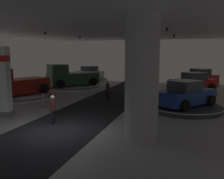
# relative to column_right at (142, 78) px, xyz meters

# --- Properties ---
(ground) EXTENTS (24.00, 44.00, 0.06)m
(ground) POSITION_rel_column_right_xyz_m (-4.24, -0.21, -2.77)
(ground) COLOR #B2B2B7
(ceiling_with_spotlights) EXTENTS (24.00, 44.00, 0.39)m
(ceiling_with_spotlights) POSITION_rel_column_right_xyz_m (-4.24, -0.21, 2.80)
(ceiling_with_spotlights) COLOR silver
(column_right) EXTENTS (1.50, 1.50, 5.50)m
(column_right) POSITION_rel_column_right_xyz_m (0.00, 0.00, 0.00)
(column_right) COLOR #ADADB2
(column_right) RESTS_ON ground
(brand_sign_pylon) EXTENTS (1.35, 0.85, 4.21)m
(brand_sign_pylon) POSITION_rel_column_right_xyz_m (-8.77, 1.31, -0.58)
(brand_sign_pylon) COLOR slate
(brand_sign_pylon) RESTS_ON ground
(display_platform_deep_left) EXTENTS (5.16, 5.16, 0.32)m
(display_platform_deep_left) POSITION_rel_column_right_xyz_m (-11.38, 21.04, -2.57)
(display_platform_deep_left) COLOR silver
(display_platform_deep_left) RESTS_ON ground
(display_car_deep_left) EXTENTS (4.57, 3.44, 1.71)m
(display_car_deep_left) POSITION_rel_column_right_xyz_m (-11.35, 21.02, -1.67)
(display_car_deep_left) COLOR silver
(display_car_deep_left) RESTS_ON display_platform_deep_left
(display_platform_far_left) EXTENTS (5.68, 5.68, 0.35)m
(display_platform_far_left) POSITION_rel_column_right_xyz_m (-9.95, 13.32, -2.56)
(display_platform_far_left) COLOR silver
(display_platform_far_left) RESTS_ON ground
(pickup_truck_far_left) EXTENTS (5.03, 5.40, 2.30)m
(pickup_truck_far_left) POSITION_rel_column_right_xyz_m (-10.16, 13.07, -1.47)
(pickup_truck_far_left) COLOR #2D5638
(pickup_truck_far_left) RESTS_ON display_platform_far_left
(display_platform_deep_right) EXTENTS (4.61, 4.61, 0.29)m
(display_platform_deep_right) POSITION_rel_column_right_xyz_m (3.09, 20.21, -2.59)
(display_platform_deep_right) COLOR #333338
(display_platform_deep_right) RESTS_ON ground
(display_car_deep_right) EXTENTS (4.24, 4.25, 1.71)m
(display_car_deep_right) POSITION_rel_column_right_xyz_m (3.11, 20.19, -1.70)
(display_car_deep_right) COLOR maroon
(display_car_deep_right) RESTS_ON display_platform_deep_right
(display_platform_mid_left) EXTENTS (5.68, 5.68, 0.29)m
(display_platform_mid_left) POSITION_rel_column_right_xyz_m (-11.91, 6.69, -2.59)
(display_platform_mid_left) COLOR silver
(display_platform_mid_left) RESTS_ON ground
(pickup_truck_mid_left) EXTENTS (4.00, 5.70, 2.30)m
(pickup_truck_mid_left) POSITION_rel_column_right_xyz_m (-12.02, 6.39, -1.53)
(pickup_truck_mid_left) COLOR maroon
(pickup_truck_mid_left) RESTS_ON display_platform_mid_left
(display_platform_far_right) EXTENTS (4.57, 4.57, 0.28)m
(display_platform_far_right) POSITION_rel_column_right_xyz_m (2.32, 14.03, -2.59)
(display_platform_far_right) COLOR #333338
(display_platform_far_right) RESTS_ON ground
(display_car_far_right) EXTENTS (4.45, 3.94, 1.71)m
(display_car_far_right) POSITION_rel_column_right_xyz_m (2.34, 14.05, -1.70)
(display_car_far_right) COLOR red
(display_car_far_right) RESTS_ON display_platform_far_right
(display_platform_mid_right) EXTENTS (4.84, 4.84, 0.32)m
(display_platform_mid_right) POSITION_rel_column_right_xyz_m (1.84, 6.38, -2.57)
(display_platform_mid_right) COLOR #333338
(display_platform_mid_right) RESTS_ON ground
(display_car_mid_right) EXTENTS (3.91, 4.46, 1.71)m
(display_car_mid_right) POSITION_rel_column_right_xyz_m (1.82, 6.36, -1.66)
(display_car_mid_right) COLOR navy
(display_car_mid_right) RESTS_ON display_platform_mid_right
(visitor_walking_near) EXTENTS (0.32, 0.32, 1.59)m
(visitor_walking_near) POSITION_rel_column_right_xyz_m (-4.24, 7.95, -1.84)
(visitor_walking_near) COLOR black
(visitor_walking_near) RESTS_ON ground
(visitor_walking_far) EXTENTS (0.32, 0.32, 1.59)m
(visitor_walking_far) POSITION_rel_column_right_xyz_m (-5.00, 0.87, -1.84)
(visitor_walking_far) COLOR black
(visitor_walking_far) RESTS_ON ground
(stanchion_a) EXTENTS (0.28, 0.28, 1.01)m
(stanchion_a) POSITION_rel_column_right_xyz_m (-7.91, 4.36, -2.38)
(stanchion_a) COLOR #333338
(stanchion_a) RESTS_ON ground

